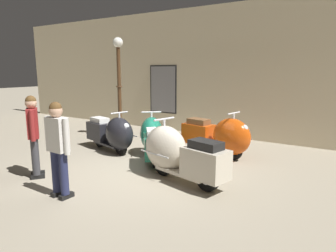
# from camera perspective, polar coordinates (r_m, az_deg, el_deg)

# --- Properties ---
(ground_plane) EXTENTS (60.00, 60.00, 0.00)m
(ground_plane) POSITION_cam_1_polar(r_m,az_deg,el_deg) (6.31, -5.30, -8.24)
(ground_plane) COLOR gray
(showroom_back_wall) EXTENTS (18.00, 0.24, 3.92)m
(showroom_back_wall) POSITION_cam_1_polar(r_m,az_deg,el_deg) (9.43, 9.68, 10.01)
(showroom_back_wall) COLOR beige
(showroom_back_wall) RESTS_ON ground
(scooter_0) EXTENTS (1.78, 0.91, 1.05)m
(scooter_0) POSITION_cam_1_polar(r_m,az_deg,el_deg) (7.59, -10.39, -1.39)
(scooter_0) COLOR black
(scooter_0) RESTS_ON ground
(scooter_1) EXTENTS (1.48, 1.66, 1.06)m
(scooter_1) POSITION_cam_1_polar(r_m,az_deg,el_deg) (6.97, -2.98, -2.26)
(scooter_1) COLOR black
(scooter_1) RESTS_ON ground
(scooter_2) EXTENTS (1.86, 0.84, 1.10)m
(scooter_2) POSITION_cam_1_polar(r_m,az_deg,el_deg) (7.15, 9.98, -1.93)
(scooter_2) COLOR black
(scooter_2) RESTS_ON ground
(scooter_3) EXTENTS (1.93, 0.95, 1.14)m
(scooter_3) POSITION_cam_1_polar(r_m,az_deg,el_deg) (5.58, 1.63, -5.17)
(scooter_3) COLOR black
(scooter_3) RESTS_ON ground
(lamppost) EXTENTS (0.29, 0.29, 2.95)m
(lamppost) POSITION_cam_1_polar(r_m,az_deg,el_deg) (8.99, -9.26, 7.97)
(lamppost) COLOR #472D19
(lamppost) RESTS_ON ground
(visitor_0) EXTENTS (0.45, 0.39, 1.57)m
(visitor_0) POSITION_cam_1_polar(r_m,az_deg,el_deg) (6.18, -24.20, -0.83)
(visitor_0) COLOR black
(visitor_0) RESTS_ON ground
(visitor_1) EXTENTS (0.53, 0.25, 1.56)m
(visitor_1) POSITION_cam_1_polar(r_m,az_deg,el_deg) (5.03, -20.16, -3.11)
(visitor_1) COLOR black
(visitor_1) RESTS_ON ground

